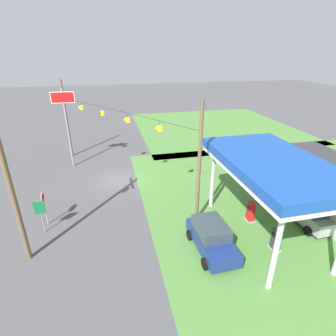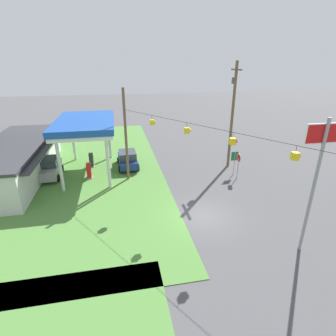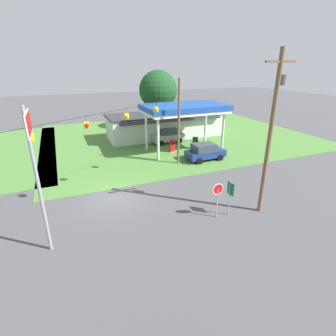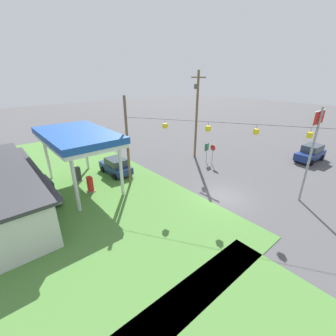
{
  "view_description": "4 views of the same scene",
  "coord_description": "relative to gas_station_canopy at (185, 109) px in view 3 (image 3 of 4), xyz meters",
  "views": [
    {
      "loc": [
        22.56,
        -0.51,
        11.12
      ],
      "look_at": [
        2.57,
        4.09,
        1.97
      ],
      "focal_mm": 28.0,
      "sensor_mm": 36.0,
      "label": 1
    },
    {
      "loc": [
        -15.62,
        5.71,
        10.5
      ],
      "look_at": [
        4.06,
        1.83,
        2.34
      ],
      "focal_mm": 28.0,
      "sensor_mm": 36.0,
      "label": 2
    },
    {
      "loc": [
        -3.14,
        -18.18,
        9.71
      ],
      "look_at": [
        4.9,
        1.0,
        1.39
      ],
      "focal_mm": 28.0,
      "sensor_mm": 36.0,
      "label": 3
    },
    {
      "loc": [
        -10.12,
        15.19,
        10.19
      ],
      "look_at": [
        4.12,
        3.09,
        2.33
      ],
      "focal_mm": 24.0,
      "sensor_mm": 36.0,
      "label": 4
    }
  ],
  "objects": [
    {
      "name": "ground_plane",
      "position": [
        -10.17,
        -8.69,
        -4.9
      ],
      "size": [
        160.0,
        160.0,
        0.0
      ],
      "primitive_type": "plane",
      "color": "#4C4C4F"
    },
    {
      "name": "grass_verge_station_corner",
      "position": [
        2.0,
        6.88,
        -4.88
      ],
      "size": [
        36.0,
        28.0,
        0.04
      ],
      "primitive_type": "cube",
      "color": "#4C7F38",
      "rests_on": "ground"
    },
    {
      "name": "gas_station_canopy",
      "position": [
        0.0,
        0.0,
        0.0
      ],
      "size": [
        9.4,
        5.37,
        5.43
      ],
      "color": "silver",
      "rests_on": "ground"
    },
    {
      "name": "gas_station_store",
      "position": [
        0.34,
        6.86,
        -3.21
      ],
      "size": [
        15.88,
        6.05,
        3.35
      ],
      "color": "silver",
      "rests_on": "ground"
    },
    {
      "name": "fuel_pump_near",
      "position": [
        -1.52,
        -0.0,
        -4.19
      ],
      "size": [
        0.71,
        0.56,
        1.51
      ],
      "color": "gray",
      "rests_on": "ground"
    },
    {
      "name": "fuel_pump_far",
      "position": [
        1.52,
        -0.0,
        -4.19
      ],
      "size": [
        0.71,
        0.56,
        1.51
      ],
      "color": "gray",
      "rests_on": "ground"
    },
    {
      "name": "car_at_pumps_front",
      "position": [
        0.63,
        -3.81,
        -3.97
      ],
      "size": [
        4.25,
        2.22,
        1.82
      ],
      "rotation": [
        0.0,
        0.0,
        0.03
      ],
      "color": "navy",
      "rests_on": "ground"
    },
    {
      "name": "car_at_pumps_rear",
      "position": [
        -0.46,
        3.81,
        -3.95
      ],
      "size": [
        4.28,
        2.23,
        1.84
      ],
      "rotation": [
        0.0,
        0.0,
        3.18
      ],
      "color": "#9E9EA3",
      "rests_on": "ground"
    },
    {
      "name": "stop_sign_roadside",
      "position": [
        -4.38,
        -14.0,
        -3.09
      ],
      "size": [
        0.8,
        0.08,
        2.5
      ],
      "rotation": [
        0.0,
        0.0,
        3.14
      ],
      "color": "#99999E",
      "rests_on": "ground"
    },
    {
      "name": "stop_sign_overhead",
      "position": [
        -14.69,
        -13.26,
        0.71
      ],
      "size": [
        0.22,
        2.18,
        7.96
      ],
      "color": "gray",
      "rests_on": "ground"
    },
    {
      "name": "route_sign",
      "position": [
        -3.42,
        -14.04,
        -3.19
      ],
      "size": [
        0.1,
        0.7,
        2.4
      ],
      "color": "gray",
      "rests_on": "ground"
    },
    {
      "name": "utility_pole_main",
      "position": [
        -1.06,
        -14.46,
        1.01
      ],
      "size": [
        2.2,
        0.44,
        10.61
      ],
      "color": "brown",
      "rests_on": "ground"
    },
    {
      "name": "signal_span_gantry",
      "position": [
        -10.17,
        -8.7,
        -0.26
      ],
      "size": [
        15.69,
        10.24,
        8.5
      ],
      "color": "brown",
      "rests_on": "ground"
    },
    {
      "name": "tree_behind_station",
      "position": [
        1.28,
        11.8,
        1.05
      ],
      "size": [
        5.81,
        5.81,
        8.87
      ],
      "color": "#4C3828",
      "rests_on": "ground"
    }
  ]
}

